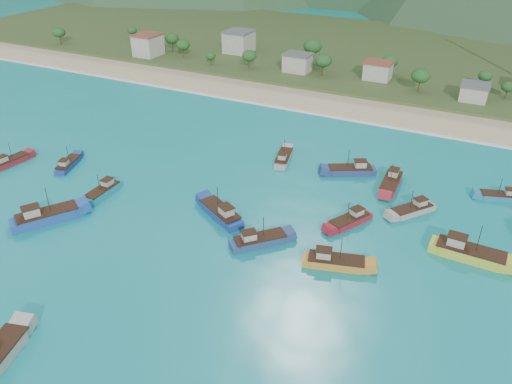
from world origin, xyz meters
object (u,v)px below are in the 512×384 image
at_px(boat_3, 284,159).
at_px(boat_18, 335,263).
at_px(boat_26, 501,197).
at_px(boat_21, 412,210).
at_px(boat_13, 103,192).
at_px(boat_23, 221,213).
at_px(boat_2, 46,217).
at_px(boat_8, 259,241).
at_px(boat_20, 469,254).
at_px(boat_17, 351,171).
at_px(boat_5, 10,162).
at_px(boat_16, 391,183).
at_px(boat_25, 350,221).
at_px(boat_14, 68,165).

distance_m(boat_3, boat_18, 38.89).
relative_size(boat_3, boat_26, 1.10).
bearing_deg(boat_21, boat_26, -100.92).
distance_m(boat_13, boat_21, 61.49).
bearing_deg(boat_21, boat_23, 66.32).
xyz_separation_m(boat_2, boat_3, (29.39, 42.72, -0.31)).
height_order(boat_13, boat_21, boat_21).
bearing_deg(boat_18, boat_8, -104.94).
relative_size(boat_8, boat_20, 0.75).
bearing_deg(boat_26, boat_17, 78.63).
height_order(boat_3, boat_18, boat_18).
bearing_deg(boat_5, boat_13, 4.73).
relative_size(boat_8, boat_17, 0.87).
distance_m(boat_5, boat_8, 64.16).
xyz_separation_m(boat_5, boat_26, (100.69, 33.24, -0.06)).
bearing_deg(boat_26, boat_2, 104.86).
height_order(boat_16, boat_17, boat_17).
bearing_deg(boat_18, boat_20, 106.36).
height_order(boat_13, boat_17, boat_17).
bearing_deg(boat_13, boat_23, -173.42).
distance_m(boat_21, boat_26, 19.82).
height_order(boat_2, boat_26, boat_2).
relative_size(boat_17, boat_21, 1.19).
xyz_separation_m(boat_13, boat_23, (25.68, 3.46, 0.20)).
height_order(boat_8, boat_23, boat_23).
height_order(boat_18, boat_21, boat_18).
distance_m(boat_5, boat_17, 76.74).
bearing_deg(boat_17, boat_3, 65.04).
relative_size(boat_18, boat_26, 1.20).
height_order(boat_5, boat_26, boat_5).
distance_m(boat_23, boat_25, 24.10).
height_order(boat_3, boat_20, boat_20).
xyz_separation_m(boat_16, boat_20, (17.40, -18.63, 0.21)).
bearing_deg(boat_2, boat_14, 157.24).
xyz_separation_m(boat_8, boat_21, (21.76, 22.22, -0.09)).
height_order(boat_2, boat_17, boat_2).
bearing_deg(boat_20, boat_16, -134.64).
height_order(boat_5, boat_16, boat_16).
distance_m(boat_5, boat_13, 28.15).
distance_m(boat_5, boat_26, 106.04).
height_order(boat_23, boat_26, boat_23).
distance_m(boat_5, boat_14, 13.68).
bearing_deg(boat_8, boat_18, 44.43).
distance_m(boat_2, boat_5, 28.71).
xyz_separation_m(boat_21, boat_23, (-32.07, -17.68, 0.20)).
bearing_deg(boat_23, boat_21, -32.72).
bearing_deg(boat_14, boat_3, 11.69).
height_order(boat_21, boat_23, boat_23).
relative_size(boat_17, boat_20, 0.87).
height_order(boat_3, boat_13, boat_3).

